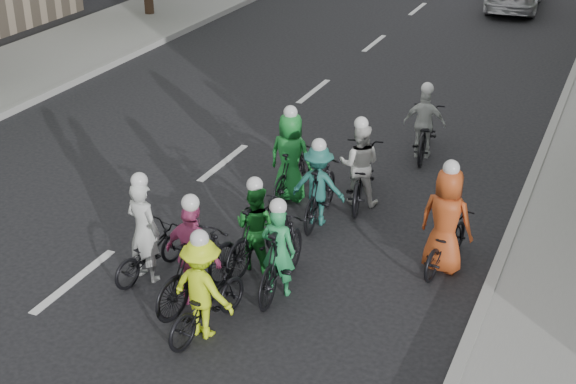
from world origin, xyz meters
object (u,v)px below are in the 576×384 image
Objects in this scene: cyclist_1 at (257,231)px; cyclist_9 at (291,164)px; cyclist_0 at (147,243)px; cyclist_8 at (425,130)px; cyclist_5 at (281,255)px; cyclist_7 at (319,189)px; cyclist_3 at (196,264)px; cyclist_6 at (360,172)px; cyclist_2 at (204,295)px; cyclist_4 at (446,230)px.

cyclist_1 is 1.03× the size of cyclist_9.
cyclist_8 is (2.71, 6.43, -0.01)m from cyclist_0.
cyclist_7 is (-0.30, 2.33, 0.03)m from cyclist_5.
cyclist_0 is 0.93× the size of cyclist_3.
cyclist_9 is at bearing -73.44° from cyclist_5.
cyclist_8 is 1.03× the size of cyclist_9.
cyclist_8 is (0.53, 2.60, -0.04)m from cyclist_6.
cyclist_0 is 6.98m from cyclist_8.
cyclist_6 is 2.65m from cyclist_8.
cyclist_2 is 4.47m from cyclist_9.
cyclist_3 is at bearing 82.91° from cyclist_1.
cyclist_4 is at bearing -150.89° from cyclist_1.
cyclist_6 is at bearing -95.89° from cyclist_5.
cyclist_4 is (2.65, 3.09, 0.07)m from cyclist_2.
cyclist_0 is at bearing 41.70° from cyclist_1.
cyclist_8 is at bearing -62.76° from cyclist_4.
cyclist_3 is 1.05× the size of cyclist_7.
cyclist_1 is (1.43, 1.00, 0.04)m from cyclist_0.
cyclist_2 is at bearing 81.86° from cyclist_7.
cyclist_3 is 1.02× the size of cyclist_4.
cyclist_1 is 1.00× the size of cyclist_5.
cyclist_4 is 1.02× the size of cyclist_7.
cyclist_9 is (-3.26, 1.34, 0.02)m from cyclist_4.
cyclist_5 is 3.21m from cyclist_9.
cyclist_0 is at bearing -8.51° from cyclist_3.
cyclist_9 reaches higher than cyclist_1.
cyclist_8 is at bearing -89.79° from cyclist_2.
cyclist_6 is 1.07× the size of cyclist_8.
cyclist_7 is 1.07m from cyclist_9.
cyclist_4 reaches higher than cyclist_6.
cyclist_2 is 0.91× the size of cyclist_8.
cyclist_2 is 0.93× the size of cyclist_7.
cyclist_7 is at bearing 142.26° from cyclist_9.
cyclist_3 reaches higher than cyclist_7.
cyclist_1 is at bearing 69.15° from cyclist_8.
cyclist_2 is at bearing 138.30° from cyclist_3.
cyclist_5 is (-2.13, -1.66, -0.06)m from cyclist_4.
cyclist_6 is at bearing -94.42° from cyclist_3.
cyclist_2 reaches higher than cyclist_1.
cyclist_9 reaches higher than cyclist_5.
cyclist_7 is at bearing -94.09° from cyclist_1.
cyclist_5 is 1.00× the size of cyclist_8.
cyclist_8 is at bearing -119.55° from cyclist_9.
cyclist_1 is at bearing -133.57° from cyclist_0.
cyclist_0 is 4.41m from cyclist_6.
cyclist_1 is 2.99m from cyclist_4.
cyclist_2 is 0.89× the size of cyclist_3.
cyclist_7 reaches higher than cyclist_1.
cyclist_3 is at bearing 93.48° from cyclist_9.
cyclist_8 is (0.93, 3.64, -0.06)m from cyclist_7.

